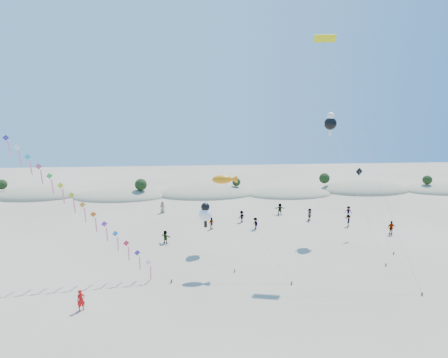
% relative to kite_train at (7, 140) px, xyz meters
% --- Properties ---
extents(ground, '(160.00, 160.00, 0.00)m').
position_rel_kite_train_xyz_m(ground, '(20.31, -13.11, -13.61)').
color(ground, gray).
rests_on(ground, ground).
extents(dune_ridge, '(145.30, 11.49, 5.57)m').
position_rel_kite_train_xyz_m(dune_ridge, '(21.37, 32.03, -13.50)').
color(dune_ridge, gray).
rests_on(dune_ridge, ground).
extents(kite_train, '(30.33, 8.28, 26.35)m').
position_rel_kite_train_xyz_m(kite_train, '(0.00, 0.00, 0.00)').
color(kite_train, '#3F2D1E').
rests_on(kite_train, ground).
extents(fish_kite, '(7.41, 5.73, 9.86)m').
position_rel_kite_train_xyz_m(fish_kite, '(21.38, -0.34, -4.24)').
color(fish_kite, '#3F2D1E').
rests_on(fish_kite, ground).
extents(cartoon_kite_low, '(3.60, 6.85, 5.89)m').
position_rel_kite_train_xyz_m(cartoon_kite_low, '(19.43, 3.63, -8.95)').
color(cartoon_kite_low, '#3F2D1E').
rests_on(cartoon_kite_low, ground).
extents(cartoon_kite_high, '(3.66, 12.64, 16.06)m').
position_rel_kite_train_xyz_m(cartoon_kite_high, '(35.95, 9.52, 1.13)').
color(cartoon_kite_high, '#3F2D1E').
rests_on(cartoon_kite_high, ground).
extents(parafoil_kite, '(7.24, 12.87, 24.53)m').
position_rel_kite_train_xyz_m(parafoil_kite, '(32.79, 3.52, 10.01)').
color(parafoil_kite, '#3F2D1E').
rests_on(parafoil_kite, ground).
extents(dark_kite, '(1.74, 8.14, 8.90)m').
position_rel_kite_train_xyz_m(dark_kite, '(40.14, 6.83, -7.16)').
color(dark_kite, '#3F2D1E').
rests_on(dark_kite, ground).
extents(flyer_foreground, '(0.79, 0.72, 1.82)m').
position_rel_kite_train_xyz_m(flyer_foreground, '(8.56, -8.61, -12.70)').
color(flyer_foreground, red).
rests_on(flyer_foreground, ground).
extents(beachgoers, '(32.16, 14.48, 1.88)m').
position_rel_kite_train_xyz_m(beachgoers, '(29.84, 13.07, -12.74)').
color(beachgoers, slate).
rests_on(beachgoers, ground).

